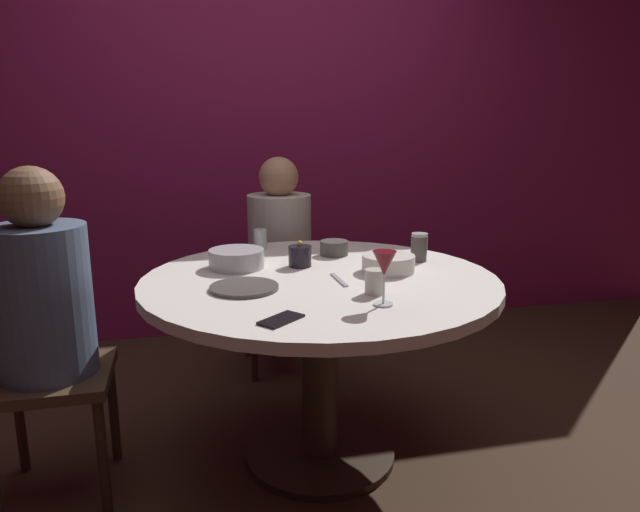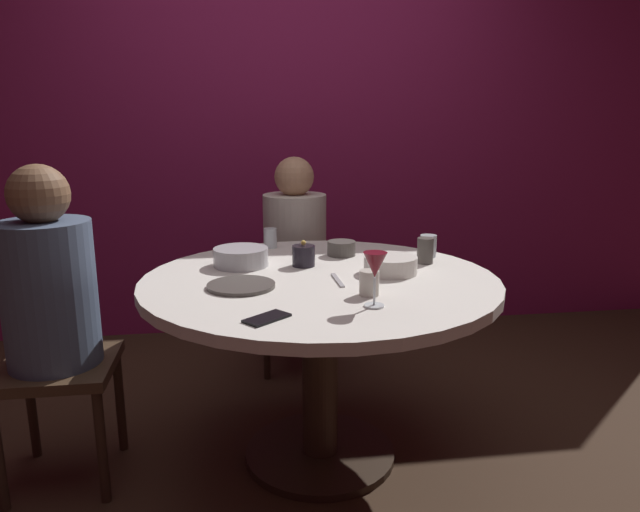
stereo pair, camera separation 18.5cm
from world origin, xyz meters
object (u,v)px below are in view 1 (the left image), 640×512
object	(u,v)px
seated_diner_left	(43,300)
wine_glass	(384,266)
dinner_plate	(244,287)
bowl_small_white	(334,248)
cup_by_left_diner	(419,244)
cup_center_front	(375,282)
cell_phone	(281,320)
cup_near_candle	(260,239)
cup_by_right_diner	(419,249)
bowl_salad_center	(388,263)
dining_table	(320,316)
seated_diner_back	(280,239)
bowl_serving_large	(237,259)
candle_holder	(300,256)

from	to	relation	value
seated_diner_left	wine_glass	bearing A→B (deg)	-19.23
dinner_plate	bowl_small_white	size ratio (longest dim) A/B	1.97
cup_by_left_diner	cup_center_front	bearing A→B (deg)	-126.32
cell_phone	cup_near_candle	distance (m)	0.99
bowl_small_white	cup_by_right_diner	size ratio (longest dim) A/B	1.16
cup_near_candle	bowl_salad_center	bearing A→B (deg)	-50.80
seated_diner_left	cup_near_candle	xyz separation A→B (m)	(0.81, 0.54, 0.07)
dinner_plate	cup_center_front	size ratio (longest dim) A/B	2.82
dining_table	seated_diner_back	size ratio (longest dim) A/B	1.17
cell_phone	cup_by_right_diner	size ratio (longest dim) A/B	1.33
bowl_serving_large	bowl_small_white	bearing A→B (deg)	15.95
bowl_small_white	cup_by_right_diner	xyz separation A→B (m)	(0.31, -0.19, 0.02)
bowl_salad_center	cup_by_left_diner	size ratio (longest dim) A/B	2.18
wine_glass	cup_by_left_diner	distance (m)	0.75
dining_table	cup_by_left_diner	xyz separation A→B (m)	(0.51, 0.26, 0.20)
dining_table	seated_diner_back	bearing A→B (deg)	90.00
dining_table	cup_by_right_diner	bearing A→B (deg)	17.81
wine_glass	bowl_serving_large	bearing A→B (deg)	124.75
dinner_plate	cup_by_right_diner	xyz separation A→B (m)	(0.75, 0.25, 0.05)
dining_table	cup_by_left_diner	distance (m)	0.61
seated_diner_back	bowl_small_white	distance (m)	0.61
bowl_salad_center	wine_glass	bearing A→B (deg)	-112.01
cup_by_right_diner	bowl_small_white	bearing A→B (deg)	149.19
seated_diner_left	bowl_salad_center	distance (m)	1.24
wine_glass	bowl_salad_center	bearing A→B (deg)	67.99
dining_table	bowl_small_white	bearing A→B (deg)	66.90
bowl_salad_center	cup_near_candle	xyz separation A→B (m)	(-0.43, 0.53, 0.01)
seated_diner_back	cup_near_candle	bearing A→B (deg)	-21.46
wine_glass	dinner_plate	bearing A→B (deg)	146.19
seated_diner_back	wine_glass	distance (m)	1.32
cup_by_right_diner	dining_table	bearing A→B (deg)	-162.19
dining_table	wine_glass	bearing A→B (deg)	-72.76
cup_by_right_diner	cup_center_front	xyz separation A→B (m)	(-0.33, -0.40, -0.01)
seated_diner_back	bowl_salad_center	bearing A→B (deg)	16.74
wine_glass	bowl_small_white	distance (m)	0.72
candle_holder	bowl_serving_large	distance (m)	0.25
dinner_plate	cup_by_right_diner	distance (m)	0.79
seated_diner_back	cup_center_front	distance (m)	1.19
dining_table	cup_by_left_diner	world-z (taller)	cup_by_left_diner
candle_holder	dining_table	bearing A→B (deg)	-76.33
wine_glass	cup_near_candle	distance (m)	0.96
seated_diner_back	cup_center_front	size ratio (longest dim) A/B	13.45
seated_diner_back	wine_glass	xyz separation A→B (m)	(0.12, -1.31, 0.17)
seated_diner_back	bowl_salad_center	size ratio (longest dim) A/B	5.59
candle_holder	bowl_serving_large	bearing A→B (deg)	171.22
cup_near_candle	cup_by_right_diner	size ratio (longest dim) A/B	0.85
wine_glass	cell_phone	world-z (taller)	wine_glass
seated_diner_back	cup_by_left_diner	world-z (taller)	seated_diner_back
bowl_small_white	seated_diner_back	bearing A→B (deg)	103.55
seated_diner_left	wine_glass	xyz separation A→B (m)	(1.09, -0.38, 0.15)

